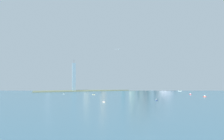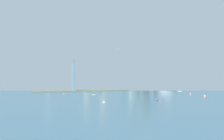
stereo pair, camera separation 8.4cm
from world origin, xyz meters
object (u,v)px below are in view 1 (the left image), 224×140
Objects in this scene: observation_tower at (149,56)px; boat_6 at (94,94)px; skyscraper_3 at (103,72)px; skyscraper_4 at (133,75)px; skyscraper_6 at (157,76)px; skyscraper_8 at (164,79)px; skyscraper_0 at (123,73)px; boat_0 at (104,102)px; skyscraper_11 at (74,77)px; skyscraper_12 at (133,71)px; skyscraper_9 at (87,78)px; boat_7 at (64,94)px; airplane at (118,49)px; stadium_dome at (167,87)px; boat_1 at (190,94)px; boat_4 at (205,96)px; boat_2 at (180,91)px; skyscraper_7 at (144,73)px; skyscraper_2 at (145,78)px; skyscraper_1 at (140,70)px; skyscraper_10 at (48,69)px; boat_5 at (157,100)px; skyscraper_13 at (141,84)px; skyscraper_5 at (132,82)px.

boat_6 is at bearing -145.08° from observation_tower.
skyscraper_3 is 160.55m from skyscraper_4.
skyscraper_8 is at bearing -35.84° from skyscraper_6.
skyscraper_0 reaches higher than boat_0.
skyscraper_11 is at bearing -56.75° from boat_6.
observation_tower is 101.62m from skyscraper_12.
skyscraper_12 reaches higher than skyscraper_9.
boat_0 is 1.14× the size of boat_7.
observation_tower is 159.58m from skyscraper_8.
skyscraper_0 is 4.77× the size of airplane.
skyscraper_0 is at bearing 154.69° from stadium_dome.
boat_0 is at bearing 139.39° from boat_1.
boat_4 is at bearing -98.51° from skyscraper_6.
boat_2 is at bearing -49.43° from skyscraper_0.
skyscraper_4 is (54.53, 12.44, -10.02)m from skyscraper_0.
skyscraper_7 is at bearing 8.19° from skyscraper_12.
skyscraper_2 reaches higher than skyscraper_8.
skyscraper_8 is (159.63, -12.90, -21.94)m from skyscraper_4.
stadium_dome is 151.54m from skyscraper_1.
observation_tower is 90.20m from skyscraper_7.
boat_2 is (134.29, -186.73, -84.42)m from skyscraper_12.
skyscraper_11 is at bearing -41.83° from skyscraper_10.
boat_4 is at bearing -155.92° from boat_1.
skyscraper_9 is at bearing 155.14° from skyscraper_3.
boat_7 is at bearing -111.24° from skyscraper_11.
boat_6 is at bearing -126.77° from skyscraper_0.
boat_4 is 358.35m from boat_6.
boat_6 is at bearing 112.00° from boat_0.
skyscraper_12 reaches higher than skyscraper_11.
observation_tower is 226.85m from boat_2.
boat_7 is (-222.25, 270.94, 0.15)m from boat_5.
skyscraper_9 is (-282.96, 65.14, -100.28)m from observation_tower.
airplane is at bearing -136.15° from skyscraper_4.
boat_1 is at bearing -112.94° from boat_7.
boat_7 is (-368.61, -166.83, -22.90)m from skyscraper_13.
observation_tower is 3.58× the size of skyscraper_8.
skyscraper_5 is at bearing -32.50° from boat_4.
skyscraper_10 reaches higher than boat_5.
skyscraper_3 reaches higher than skyscraper_5.
skyscraper_10 is 572.30m from boat_2.
skyscraper_7 is at bearing -122.25° from skyscraper_2.
observation_tower is 3.30× the size of skyscraper_9.
boat_0 is 146.27m from boat_5.
skyscraper_8 reaches higher than boat_6.
skyscraper_2 reaches higher than boat_2.
skyscraper_10 reaches higher than skyscraper_4.
skyscraper_8 reaches higher than stadium_dome.
airplane reaches higher than skyscraper_12.
skyscraper_9 is at bearing 158.80° from skyscraper_1.
skyscraper_8 is at bearing -4.62° from skyscraper_4.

